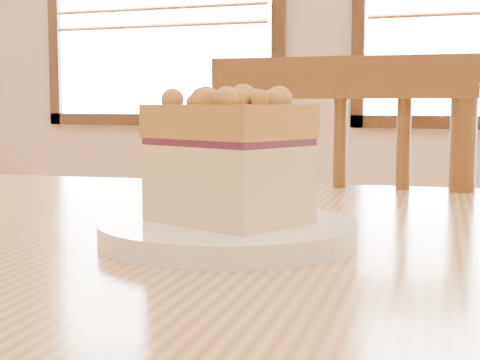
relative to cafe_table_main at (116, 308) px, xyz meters
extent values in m
cube|color=#341F0E|center=(-1.88, 3.88, 0.11)|extent=(1.76, 0.06, 0.08)
cube|color=brown|center=(-1.88, 3.85, 0.86)|extent=(1.56, 0.05, 0.03)
cube|color=brown|center=(-1.88, 3.85, 0.74)|extent=(1.56, 0.05, 0.03)
cube|color=tan|center=(0.00, 0.00, 0.08)|extent=(1.30, 0.93, 0.04)
cube|color=#573318|center=(0.15, 0.58, -0.19)|extent=(0.44, 0.44, 0.04)
cylinder|color=#573318|center=(0.33, 0.40, 0.04)|extent=(0.04, 0.04, 0.47)
cylinder|color=#573318|center=(-0.02, 0.38, 0.04)|extent=(0.04, 0.04, 0.47)
cube|color=#573318|center=(0.15, 0.39, 0.26)|extent=(0.39, 0.05, 0.06)
cylinder|color=#573318|center=(0.25, 0.39, 0.03)|extent=(0.02, 0.02, 0.41)
cylinder|color=#573318|center=(0.15, 0.39, 0.03)|extent=(0.02, 0.02, 0.41)
cylinder|color=#573318|center=(0.06, 0.39, 0.03)|extent=(0.02, 0.02, 0.41)
cylinder|color=white|center=(0.16, -0.07, 0.11)|extent=(0.23, 0.23, 0.02)
cylinder|color=white|center=(0.16, -0.07, 0.10)|extent=(0.16, 0.16, 0.01)
cube|color=tan|center=(0.16, -0.07, 0.15)|extent=(0.15, 0.14, 0.07)
cube|color=#441328|center=(0.16, -0.07, 0.19)|extent=(0.15, 0.13, 0.01)
cube|color=#A16932|center=(0.16, -0.07, 0.20)|extent=(0.16, 0.14, 0.03)
sphere|color=#A16932|center=(0.14, -0.07, 0.22)|extent=(0.02, 0.02, 0.02)
sphere|color=#A16932|center=(0.18, -0.11, 0.22)|extent=(0.01, 0.01, 0.01)
sphere|color=#A16932|center=(0.18, -0.08, 0.22)|extent=(0.02, 0.02, 0.02)
sphere|color=#A16932|center=(0.11, -0.06, 0.22)|extent=(0.01, 0.01, 0.01)
sphere|color=#A16932|center=(0.18, -0.07, 0.22)|extent=(0.02, 0.02, 0.02)
sphere|color=#A16932|center=(0.12, -0.02, 0.22)|extent=(0.01, 0.01, 0.01)
sphere|color=#A16932|center=(0.12, -0.04, 0.22)|extent=(0.02, 0.02, 0.02)
sphere|color=#A16932|center=(0.18, -0.11, 0.22)|extent=(0.03, 0.03, 0.03)
sphere|color=#A16932|center=(0.16, -0.11, 0.22)|extent=(0.01, 0.01, 0.01)
sphere|color=#A16932|center=(0.20, -0.07, 0.22)|extent=(0.02, 0.02, 0.02)
sphere|color=#A16932|center=(0.19, -0.12, 0.22)|extent=(0.01, 0.01, 0.01)
sphere|color=#A16932|center=(0.10, -0.08, 0.22)|extent=(0.02, 0.02, 0.02)
sphere|color=#A16932|center=(0.17, -0.10, 0.22)|extent=(0.02, 0.02, 0.02)
sphere|color=#A16932|center=(0.16, -0.03, 0.22)|extent=(0.02, 0.02, 0.02)
sphere|color=#A16932|center=(0.10, -0.08, 0.22)|extent=(0.02, 0.02, 0.02)
sphere|color=#A16932|center=(0.20, -0.11, 0.22)|extent=(0.02, 0.02, 0.02)
sphere|color=#A16932|center=(0.13, -0.08, 0.22)|extent=(0.02, 0.02, 0.02)
sphere|color=#A16932|center=(0.11, -0.07, 0.22)|extent=(0.02, 0.02, 0.02)
sphere|color=#A16932|center=(0.16, -0.10, 0.22)|extent=(0.01, 0.01, 0.01)
sphere|color=#A16932|center=(0.15, -0.07, 0.22)|extent=(0.02, 0.02, 0.02)
sphere|color=#A16932|center=(0.15, -0.10, 0.22)|extent=(0.02, 0.02, 0.02)
sphere|color=#A16932|center=(0.17, -0.10, 0.22)|extent=(0.03, 0.03, 0.03)
sphere|color=#A16932|center=(0.09, -0.07, 0.19)|extent=(0.02, 0.02, 0.02)
sphere|color=#A16932|center=(0.09, -0.07, 0.20)|extent=(0.01, 0.01, 0.01)
sphere|color=#A16932|center=(0.09, -0.07, 0.19)|extent=(0.01, 0.01, 0.01)
sphere|color=#A16932|center=(0.10, -0.02, 0.21)|extent=(0.01, 0.01, 0.01)
sphere|color=#A16932|center=(0.09, -0.08, 0.17)|extent=(0.01, 0.01, 0.01)
camera|label=1|loc=(0.39, -0.68, 0.22)|focal=55.00mm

